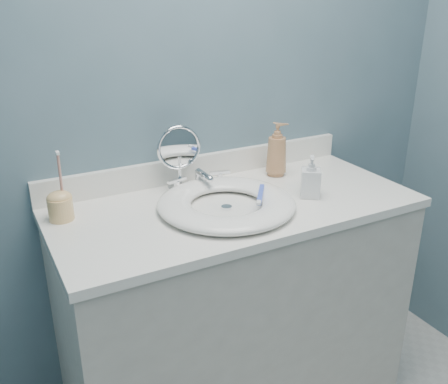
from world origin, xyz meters
TOP-DOWN VIEW (x-y plane):
  - back_wall at (0.00, 1.25)m, footprint 2.20×0.02m
  - vanity_cabinet at (0.00, 0.97)m, footprint 1.20×0.55m
  - countertop at (0.00, 0.97)m, footprint 1.22×0.57m
  - backsplash at (0.00, 1.24)m, footprint 1.22×0.02m
  - basin at (-0.05, 0.94)m, footprint 0.45×0.45m
  - drain at (-0.05, 0.94)m, footprint 0.04×0.04m
  - faucet at (-0.05, 1.14)m, footprint 0.25×0.13m
  - makeup_mirror at (-0.12, 1.17)m, footprint 0.16×0.09m
  - soap_bottle_amber at (0.27, 1.13)m, footprint 0.11×0.11m
  - soap_bottle_clear at (0.25, 0.90)m, footprint 0.09×0.09m
  - toothbrush_holder at (-0.54, 1.11)m, footprint 0.08×0.08m
  - toothbrush_lying at (0.05, 0.90)m, footprint 0.11×0.15m

SIDE VIEW (x-z plane):
  - vanity_cabinet at x=0.00m, z-range 0.00..0.85m
  - countertop at x=0.00m, z-range 0.85..0.88m
  - drain at x=-0.05m, z-range 0.88..0.89m
  - basin at x=-0.05m, z-range 0.88..0.92m
  - faucet at x=-0.05m, z-range 0.87..0.95m
  - toothbrush_lying at x=0.05m, z-range 0.92..0.93m
  - backsplash at x=0.00m, z-range 0.88..0.97m
  - toothbrush_holder at x=-0.54m, z-range 0.82..1.04m
  - soap_bottle_clear at x=0.25m, z-range 0.88..1.02m
  - soap_bottle_amber at x=0.27m, z-range 0.88..1.09m
  - makeup_mirror at x=-0.12m, z-range 0.89..1.12m
  - back_wall at x=0.00m, z-range 0.00..2.40m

